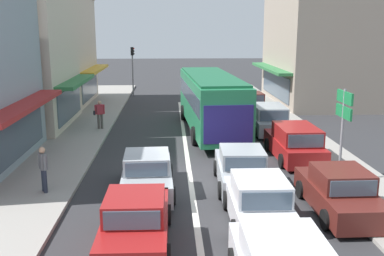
% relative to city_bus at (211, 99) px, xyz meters
% --- Properties ---
extents(ground_plane, '(140.00, 140.00, 0.00)m').
position_rel_city_bus_xyz_m(ground_plane, '(-1.53, -7.67, -1.88)').
color(ground_plane, '#2D2D30').
extents(lane_centre_line, '(0.20, 28.00, 0.01)m').
position_rel_city_bus_xyz_m(lane_centre_line, '(-1.53, -3.67, -1.88)').
color(lane_centre_line, silver).
rests_on(lane_centre_line, ground).
extents(sidewalk_left, '(5.20, 44.00, 0.14)m').
position_rel_city_bus_xyz_m(sidewalk_left, '(-8.33, -1.67, -1.81)').
color(sidewalk_left, gray).
rests_on(sidewalk_left, ground).
extents(kerb_right, '(2.80, 44.00, 0.12)m').
position_rel_city_bus_xyz_m(kerb_right, '(4.67, -1.67, -1.82)').
color(kerb_right, gray).
rests_on(kerb_right, ground).
extents(shopfront_mid_block, '(8.00, 7.33, 8.14)m').
position_rel_city_bus_xyz_m(shopfront_mid_block, '(-11.71, 1.72, 2.18)').
color(shopfront_mid_block, beige).
rests_on(shopfront_mid_block, ground).
extents(shopfront_far_end, '(7.70, 7.96, 8.20)m').
position_rel_city_bus_xyz_m(shopfront_far_end, '(-11.71, 9.66, 2.21)').
color(shopfront_far_end, beige).
rests_on(shopfront_far_end, ground).
extents(building_right_far, '(8.99, 10.64, 9.39)m').
position_rel_city_bus_xyz_m(building_right_far, '(9.95, 9.78, 2.81)').
color(building_right_far, gray).
rests_on(building_right_far, ground).
extents(city_bus, '(3.18, 10.98, 3.23)m').
position_rel_city_bus_xyz_m(city_bus, '(0.00, 0.00, 0.00)').
color(city_bus, '#237A4C').
rests_on(city_bus, ground).
extents(sedan_adjacent_lane_lead, '(2.00, 4.25, 1.47)m').
position_rel_city_bus_xyz_m(sedan_adjacent_lane_lead, '(-3.14, -9.57, -1.22)').
color(sedan_adjacent_lane_lead, '#9EA3A8').
rests_on(sedan_adjacent_lane_lead, ground).
extents(sedan_behind_bus_mid, '(2.02, 4.26, 1.47)m').
position_rel_city_bus_xyz_m(sedan_behind_bus_mid, '(0.34, -9.14, -1.22)').
color(sedan_behind_bus_mid, '#9EA3A8').
rests_on(sedan_behind_bus_mid, ground).
extents(sedan_adjacent_lane_trail, '(1.92, 4.21, 1.47)m').
position_rel_city_bus_xyz_m(sedan_adjacent_lane_trail, '(-3.26, -13.60, -1.22)').
color(sedan_adjacent_lane_trail, maroon).
rests_on(sedan_adjacent_lane_trail, ground).
extents(hatchback_behind_bus_near, '(1.85, 3.72, 1.54)m').
position_rel_city_bus_xyz_m(hatchback_behind_bus_near, '(0.30, -12.47, -1.17)').
color(hatchback_behind_bus_near, silver).
rests_on(hatchback_behind_bus_near, ground).
extents(parked_sedan_kerb_front, '(1.92, 4.21, 1.47)m').
position_rel_city_bus_xyz_m(parked_sedan_kerb_front, '(3.07, -11.67, -1.22)').
color(parked_sedan_kerb_front, '#561E19').
rests_on(parked_sedan_kerb_front, ground).
extents(parked_wagon_kerb_second, '(1.97, 4.52, 1.58)m').
position_rel_city_bus_xyz_m(parked_wagon_kerb_second, '(3.26, -5.75, -1.14)').
color(parked_wagon_kerb_second, maroon).
rests_on(parked_wagon_kerb_second, ground).
extents(parked_wagon_kerb_third, '(2.00, 4.53, 1.58)m').
position_rel_city_bus_xyz_m(parked_wagon_kerb_third, '(3.23, -0.36, -1.14)').
color(parked_wagon_kerb_third, '#9EA3A8').
rests_on(parked_wagon_kerb_third, ground).
extents(parked_sedan_kerb_rear, '(1.97, 4.24, 1.47)m').
position_rel_city_bus_xyz_m(parked_sedan_kerb_rear, '(3.24, 5.31, -1.22)').
color(parked_sedan_kerb_rear, '#561E19').
rests_on(parked_sedan_kerb_rear, ground).
extents(traffic_light_downstreet, '(0.32, 0.24, 4.20)m').
position_rel_city_bus_xyz_m(traffic_light_downstreet, '(-5.42, 13.70, 0.97)').
color(traffic_light_downstreet, gray).
rests_on(traffic_light_downstreet, ground).
extents(directional_road_sign, '(0.10, 1.40, 3.60)m').
position_rel_city_bus_xyz_m(directional_road_sign, '(4.12, -8.91, 0.82)').
color(directional_road_sign, gray).
rests_on(directional_road_sign, ground).
extents(pedestrian_with_handbag_near, '(0.65, 0.38, 1.63)m').
position_rel_city_bus_xyz_m(pedestrian_with_handbag_near, '(-6.30, 0.39, -0.81)').
color(pedestrian_with_handbag_near, '#4C4742').
rests_on(pedestrian_with_handbag_near, sidewalk_left).
extents(pedestrian_browsing_midblock, '(0.38, 0.50, 1.63)m').
position_rel_city_bus_xyz_m(pedestrian_browsing_midblock, '(-6.73, -9.72, -0.81)').
color(pedestrian_browsing_midblock, '#232838').
rests_on(pedestrian_browsing_midblock, sidewalk_left).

